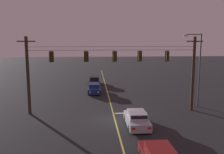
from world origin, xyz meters
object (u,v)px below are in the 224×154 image
Objects in this scene: car_waiting_near_lane at (137,119)px; car_oncoming_lead at (94,89)px; traffic_light_left_inner at (86,57)px; traffic_light_right_inner at (140,56)px; traffic_light_centre at (115,56)px; traffic_light_leftmost at (51,57)px; car_oncoming_trailing at (94,81)px; traffic_light_rightmost at (168,56)px; street_lamp_corner at (197,64)px.

car_oncoming_lead is at bearing 104.90° from car_waiting_near_lane.
traffic_light_right_inner is at bearing 0.00° from traffic_light_left_inner.
traffic_light_centre is at bearing 180.00° from traffic_light_right_inner.
car_oncoming_lead is at bearing 65.41° from traffic_light_leftmost.
car_oncoming_lead is 6.66m from car_oncoming_trailing.
traffic_light_right_inner reaches higher than car_waiting_near_lane.
traffic_light_centre is 5.60m from traffic_light_rightmost.
street_lamp_corner is (9.47, 1.30, -0.95)m from traffic_light_centre.
traffic_light_leftmost is at bearing -114.59° from car_oncoming_lead.
traffic_light_right_inner is 2.94m from traffic_light_rightmost.
traffic_light_right_inner and traffic_light_rightmost have the same top height.
traffic_light_leftmost and traffic_light_rightmost have the same top height.
traffic_light_left_inner is at bearing -174.02° from street_lamp_corner.
street_lamp_corner is (15.97, 1.30, -0.95)m from traffic_light_leftmost.
traffic_light_rightmost is 4.19m from street_lamp_corner.
traffic_light_rightmost is at bearing 0.00° from traffic_light_right_inner.
traffic_light_leftmost is 17.57m from car_oncoming_trailing.
car_waiting_near_lane is (-4.03, -4.49, -5.30)m from traffic_light_rightmost.
street_lamp_corner reaches higher than car_waiting_near_lane.
traffic_light_leftmost is 1.00× the size of traffic_light_centre.
traffic_light_centre is (6.50, 0.00, 0.00)m from traffic_light_leftmost.
car_oncoming_trailing is 19.33m from street_lamp_corner.
traffic_light_rightmost is at bearing 0.00° from traffic_light_left_inner.
traffic_light_leftmost is 16.05m from street_lamp_corner.
traffic_light_left_inner is 12.53m from street_lamp_corner.
traffic_light_left_inner is 2.96m from traffic_light_centre.
traffic_light_left_inner is 8.29m from car_waiting_near_lane.
traffic_light_centre is 1.00× the size of traffic_light_right_inner.
car_oncoming_lead is (-4.82, 9.50, -5.30)m from traffic_light_right_inner.
car_oncoming_trailing is at bearing 87.00° from traffic_light_left_inner.
car_oncoming_trailing is (0.85, 16.16, -5.30)m from traffic_light_left_inner.
street_lamp_corner reaches higher than car_oncoming_lead.
traffic_light_rightmost is (2.94, 0.00, 0.00)m from traffic_light_right_inner.
street_lamp_corner is (7.90, 5.80, 4.35)m from car_waiting_near_lane.
traffic_light_leftmost is 0.28× the size of car_waiting_near_lane.
traffic_light_right_inner is at bearing 0.00° from traffic_light_centre.
street_lamp_corner reaches higher than car_oncoming_trailing.
car_oncoming_trailing is (4.40, 16.16, -5.30)m from traffic_light_leftmost.
traffic_light_centre is (2.96, 0.00, 0.00)m from traffic_light_left_inner.
traffic_light_leftmost is at bearing 180.00° from traffic_light_right_inner.
car_oncoming_lead is at bearing 116.88° from traffic_light_right_inner.
car_oncoming_trailing is at bearing 100.09° from car_waiting_near_lane.
traffic_light_rightmost is at bearing -64.50° from car_oncoming_trailing.
traffic_light_rightmost is 0.28× the size of car_oncoming_lead.
car_oncoming_trailing is (-2.11, 16.16, -5.30)m from traffic_light_centre.
traffic_light_rightmost reaches higher than car_oncoming_lead.
traffic_light_leftmost is 9.16m from traffic_light_right_inner.
traffic_light_rightmost is at bearing 0.00° from traffic_light_leftmost.
car_oncoming_trailing is at bearing 106.44° from traffic_light_right_inner.
traffic_light_left_inner is 1.00× the size of traffic_light_right_inner.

